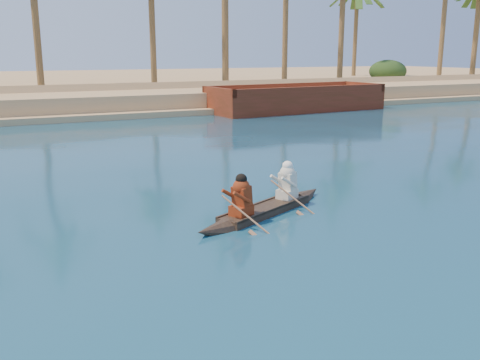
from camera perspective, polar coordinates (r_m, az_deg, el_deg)
name	(u,v)px	position (r m, az deg, el deg)	size (l,w,h in m)	color
canoe	(265,203)	(13.02, 2.72, -2.49)	(4.65, 2.60, 1.33)	#3D2F21
barge_right	(296,100)	(36.53, 6.04, 8.48)	(12.33, 4.80, 2.02)	maroon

